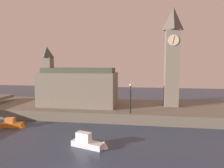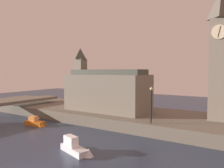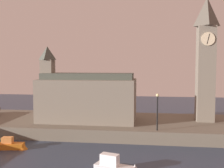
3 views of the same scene
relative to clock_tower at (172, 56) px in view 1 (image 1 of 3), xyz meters
name	(u,v)px [view 1 (image 1 of 3)]	position (x,y,z in m)	size (l,w,h in m)	color
far_embankment	(113,109)	(-9.67, -0.99, -9.12)	(70.00, 12.00, 1.50)	#6B6051
clock_tower	(172,56)	(0.00, 0.00, 0.00)	(2.43, 2.47, 16.15)	slate
parliament_hall	(77,87)	(-15.72, -1.80, -5.24)	(12.70, 6.06, 9.91)	slate
streetlamp	(131,95)	(-6.38, -6.11, -5.76)	(0.36, 0.36, 4.22)	black
boat_patrol_orange	(14,124)	(-21.75, -10.28, -9.45)	(3.46, 1.51, 1.29)	orange
boat_ferry_white	(90,142)	(-9.95, -15.12, -9.36)	(4.11, 2.04, 1.64)	silver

